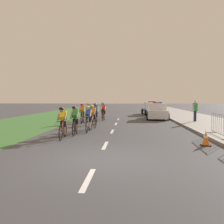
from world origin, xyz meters
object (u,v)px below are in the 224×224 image
Objects in this scene: cyclist_third at (88,118)px; cyclist_fifth at (96,114)px; cyclist_fourth at (93,117)px; cyclist_eleventh at (88,111)px; cyclist_seventh at (95,112)px; crowd_barrier_middle at (219,125)px; cyclist_second at (75,120)px; cyclist_ninth at (89,112)px; cyclist_sixth at (82,113)px; traffic_cone_near at (206,138)px; cyclist_tenth at (103,110)px; cyclist_twelfth at (103,109)px; cyclist_lead at (63,122)px; cyclist_eighth at (104,111)px; spectator_back at (195,109)px; police_car_second at (152,109)px; police_car_nearest at (157,112)px.

cyclist_third is 3.79m from cyclist_fifth.
cyclist_fourth and cyclist_eleventh have the same top height.
cyclist_seventh is 0.74× the size of crowd_barrier_middle.
cyclist_second and cyclist_ninth have the same top height.
cyclist_seventh is (0.85, 1.31, 0.00)m from cyclist_sixth.
traffic_cone_near is (5.99, -2.43, -0.48)m from cyclist_second.
cyclist_ninth is at bearing -110.86° from cyclist_tenth.
cyclist_twelfth is 15.30m from crowd_barrier_middle.
cyclist_lead is at bearing -92.64° from cyclist_seventh.
cyclist_eighth is (0.63, 8.19, 0.00)m from cyclist_second.
spectator_back is (8.86, 0.96, 0.30)m from cyclist_sixth.
cyclist_seventh is at bearing 133.15° from crowd_barrier_middle.
cyclist_fourth is at bearing -77.59° from cyclist_ninth.
cyclist_fifth is at bearing 85.38° from cyclist_second.
cyclist_sixth and cyclist_twelfth have the same top height.
crowd_barrier_middle is at bearing -47.09° from cyclist_ninth.
cyclist_fourth is at bearing -150.11° from spectator_back.
cyclist_second is 7.83m from cyclist_ninth.
police_car_second is 9.42m from spectator_back.
cyclist_eighth is 1.00× the size of cyclist_ninth.
cyclist_lead is at bearing -109.17° from cyclist_third.
cyclist_twelfth is at bearing 152.02° from police_car_nearest.
cyclist_fourth is at bearing -83.86° from cyclist_seventh.
crowd_barrier_middle is (7.96, -6.28, -0.14)m from cyclist_sixth.
cyclist_eighth is 0.74× the size of crowd_barrier_middle.
cyclist_sixth is (-0.47, 6.93, 0.00)m from cyclist_lead.
crowd_barrier_middle is (6.89, -10.87, -0.14)m from cyclist_tenth.
cyclist_second is 10.26m from cyclist_tenth.
cyclist_sixth is 1.56m from cyclist_seventh.
cyclist_lead is 1.00× the size of cyclist_twelfth.
cyclist_second is 4.89m from cyclist_fifth.
cyclist_fifth is at bearing 83.57° from cyclist_lead.
cyclist_sixth is at bearing -122.97° from cyclist_seventh.
cyclist_ninth is 1.00× the size of cyclist_eleventh.
crowd_barrier_middle is (7.20, -0.61, -0.14)m from cyclist_second.
cyclist_eleventh is at bearing -104.00° from cyclist_twelfth.
cyclist_lead and cyclist_fifth have the same top height.
cyclist_fourth is 7.23m from crowd_barrier_middle.
police_car_nearest is 1.00× the size of police_car_second.
spectator_back is at bearing -15.69° from cyclist_eleventh.
cyclist_lead and cyclist_third have the same top height.
police_car_second is (6.19, 7.89, -0.11)m from cyclist_ninth.
cyclist_second is 6.98m from cyclist_seventh.
crowd_barrier_middle is (6.80, -5.48, -0.14)m from cyclist_fifth.
cyclist_eleventh is (-0.27, 1.35, 0.00)m from cyclist_ninth.
police_car_second reaches higher than crowd_barrier_middle.
cyclist_fourth is at bearing 156.17° from crowd_barrier_middle.
cyclist_ninth is 1.00× the size of cyclist_tenth.
cyclist_second is at bearing -94.62° from cyclist_fifth.
cyclist_second is 2.38m from cyclist_fourth.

